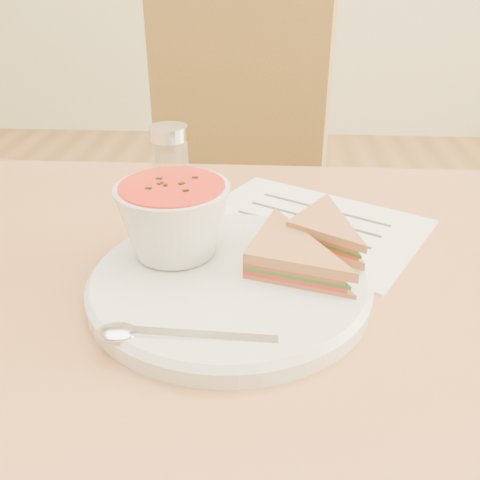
# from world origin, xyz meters

# --- Properties ---
(chair_far) EXTENTS (0.56, 0.56, 0.99)m
(chair_far) POSITION_xyz_m (-0.10, 0.55, 0.50)
(chair_far) COLOR brown
(chair_far) RESTS_ON floor
(plate) EXTENTS (0.36, 0.36, 0.02)m
(plate) POSITION_xyz_m (0.02, -0.03, 0.76)
(plate) COLOR silver
(plate) RESTS_ON dining_table
(soup_bowl) EXTENTS (0.16, 0.16, 0.08)m
(soup_bowl) POSITION_xyz_m (-0.05, 0.01, 0.81)
(soup_bowl) COLOR silver
(soup_bowl) RESTS_ON plate
(sandwich_half_a) EXTENTS (0.14, 0.14, 0.04)m
(sandwich_half_a) POSITION_xyz_m (0.03, -0.04, 0.78)
(sandwich_half_a) COLOR #BE7A43
(sandwich_half_a) RESTS_ON plate
(sandwich_half_b) EXTENTS (0.13, 0.13, 0.03)m
(sandwich_half_b) POSITION_xyz_m (0.08, 0.02, 0.79)
(sandwich_half_b) COLOR #BE7A43
(sandwich_half_b) RESTS_ON plate
(spoon) EXTENTS (0.19, 0.04, 0.01)m
(spoon) POSITION_xyz_m (-0.02, -0.13, 0.77)
(spoon) COLOR silver
(spoon) RESTS_ON plate
(paper_menu) EXTENTS (0.35, 0.32, 0.00)m
(paper_menu) POSITION_xyz_m (0.11, 0.13, 0.75)
(paper_menu) COLOR white
(paper_menu) RESTS_ON dining_table
(condiment_shaker) EXTENTS (0.07, 0.07, 0.10)m
(condiment_shaker) POSITION_xyz_m (-0.09, 0.23, 0.80)
(condiment_shaker) COLOR silver
(condiment_shaker) RESTS_ON dining_table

